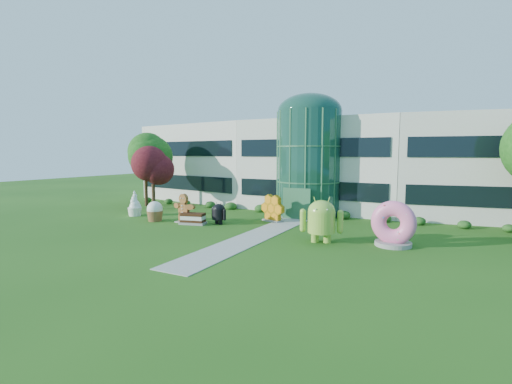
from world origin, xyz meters
The scene contains 14 objects.
ground centered at (0.00, 0.00, 0.00)m, with size 140.00×140.00×0.00m, color #215114.
building centered at (0.00, 18.00, 4.65)m, with size 46.00×15.00×9.30m, color beige, non-canonical shape.
atrium centered at (0.00, 12.00, 4.90)m, with size 6.00×6.00×9.80m, color #194738.
walkway centered at (0.00, 2.00, 0.02)m, with size 2.40×20.00×0.04m, color #9E9E93.
tree_red centered at (-15.50, 7.50, 3.00)m, with size 4.00×4.00×6.00m, color #3F0C14, non-canonical shape.
trees_backdrop centered at (0.00, 13.00, 4.20)m, with size 52.00×8.00×8.40m, color #164912, non-canonical shape.
android_green centered at (4.65, 1.66, 1.66)m, with size 2.93×1.95×3.32m, color #8BBC3C, non-canonical shape.
android_black centered at (-4.86, 3.80, 1.00)m, with size 1.77×1.18×2.01m, color black, non-canonical shape.
donut centered at (9.01, 2.91, 1.47)m, with size 2.83×1.36×2.94m, color #E3568B, non-canonical shape.
gingerbread centered at (-7.86, 2.99, 1.25)m, with size 2.71×1.04×2.50m, color brown, non-canonical shape.
ice_cream_sandwich centered at (-6.72, 2.74, 0.47)m, with size 2.13×1.07×0.95m, color black, non-canonical shape.
honeycomb centered at (-1.42, 7.00, 1.05)m, with size 2.67×0.95×2.10m, color orange, non-canonical shape.
froyo centered at (-14.17, 3.58, 1.20)m, with size 1.39×1.39×2.39m, color white, non-canonical shape.
cupcake centered at (-10.55, 2.38, 0.87)m, with size 1.45×1.45×1.74m, color white, non-canonical shape.
Camera 1 is at (12.09, -21.60, 5.88)m, focal length 26.00 mm.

